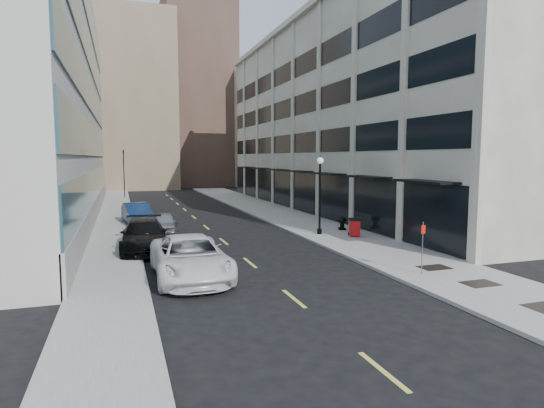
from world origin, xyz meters
TOP-DOWN VIEW (x-y plane):
  - ground at (0.00, 0.00)m, footprint 160.00×160.00m
  - sidewalk_right at (7.50, 20.00)m, footprint 5.00×80.00m
  - sidewalk_left at (-6.50, 20.00)m, footprint 3.00×80.00m
  - building_right at (16.94, 26.99)m, footprint 15.30×46.50m
  - skyline_tan_near at (-4.00, 68.00)m, footprint 14.00×18.00m
  - skyline_brown at (8.00, 72.00)m, footprint 12.00×16.00m
  - skyline_tan_far at (-14.00, 78.00)m, footprint 12.00×14.00m
  - skyline_stone at (18.00, 66.00)m, footprint 10.00×14.00m
  - grate_mid at (7.60, 1.00)m, footprint 1.40×1.00m
  - grate_far at (7.60, 3.80)m, footprint 1.40×1.00m
  - road_centerline at (0.00, 17.00)m, footprint 0.15×68.20m
  - traffic_signal at (-5.50, 48.00)m, footprint 0.66×0.66m
  - car_white_van at (-3.20, 6.00)m, footprint 3.02×6.52m
  - car_black_pickup at (-4.80, 12.58)m, footprint 2.75×6.08m
  - car_silver_sedan at (-3.20, 18.01)m, footprint 2.25×4.40m
  - car_blue_sedan at (-4.79, 23.00)m, footprint 2.42×5.26m
  - car_grey_sedan at (-4.29, 27.90)m, footprint 1.93×4.13m
  - trash_bin at (8.12, 12.27)m, footprint 0.91×0.91m
  - lamppost at (6.40, 13.85)m, footprint 0.43×0.43m
  - sign_post at (6.30, 2.99)m, footprint 0.27×0.10m
  - urn_planter at (8.60, 14.91)m, footprint 0.64×0.64m

SIDE VIEW (x-z plane):
  - ground at x=0.00m, z-range 0.00..0.00m
  - road_centerline at x=0.00m, z-range 0.00..0.01m
  - sidewalk_right at x=7.50m, z-range 0.00..0.15m
  - sidewalk_left at x=-6.50m, z-range 0.00..0.15m
  - grate_mid at x=7.60m, z-range 0.15..0.16m
  - grate_far at x=7.60m, z-range 0.15..0.16m
  - car_grey_sedan at x=-4.29m, z-range 0.00..1.37m
  - urn_planter at x=8.60m, z-range 0.25..1.13m
  - car_silver_sedan at x=-3.20m, z-range 0.00..1.43m
  - trash_bin at x=8.12m, z-range 0.19..1.35m
  - car_blue_sedan at x=-4.79m, z-range 0.00..1.67m
  - car_black_pickup at x=-4.80m, z-range 0.00..1.73m
  - car_white_van at x=-3.20m, z-range 0.00..1.81m
  - sign_post at x=6.30m, z-range 0.49..2.78m
  - lamppost at x=6.40m, z-range 0.60..5.73m
  - traffic_signal at x=-5.50m, z-range 2.23..9.21m
  - building_right at x=16.94m, z-range -0.13..18.12m
  - skyline_stone at x=18.00m, z-range 0.00..20.00m
  - skyline_tan_far at x=-14.00m, z-range 0.00..22.00m
  - skyline_tan_near at x=-4.00m, z-range 0.00..28.00m
  - skyline_brown at x=8.00m, z-range 0.00..34.00m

